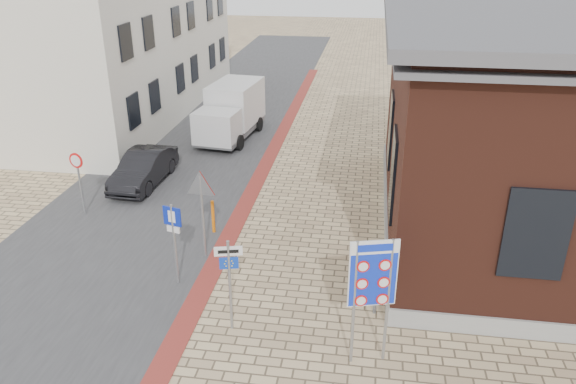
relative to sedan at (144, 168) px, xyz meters
The scene contains 15 objects.
ground 10.56m from the sedan, 53.47° to the right, with size 120.00×120.00×0.00m, color tan.
road_strip 6.61m from the sedan, 83.23° to the left, with size 7.00×60.00×0.02m, color #38383A.
curb_strip 4.58m from the sedan, 19.69° to the left, with size 0.60×40.00×0.02m, color maroon.
townhouse_near 6.87m from the sedan, 143.20° to the left, with size 7.40×6.40×8.30m.
townhouse_mid 11.34m from the sedan, 116.34° to the left, with size 7.40×6.40×9.10m.
townhouse_far 16.61m from the sedan, 106.90° to the left, with size 7.40×6.40×8.30m.
bike_rack 10.91m from the sedan, 35.09° to the right, with size 0.08×1.80×0.60m.
sedan is the anchor object (origin of this frame).
box_truck 6.28m from the sedan, 71.02° to the left, with size 2.48×5.00×2.52m.
border_sign 12.54m from the sedan, 45.14° to the right, with size 1.03×0.32×3.09m.
essen_sign 9.88m from the sedan, 56.17° to the right, with size 0.65×0.20×2.44m.
parking_sign 7.43m from the sedan, 61.40° to the right, with size 0.52×0.17×2.41m.
yield_sign 6.46m from the sedan, 52.12° to the right, with size 0.96×0.11×2.71m.
speed_sign 3.15m from the sedan, 110.58° to the right, with size 0.52×0.14×2.26m.
bollard 5.09m from the sedan, 43.03° to the right, with size 0.10×0.10×1.13m, color orange.
Camera 1 is at (2.23, -10.54, 8.74)m, focal length 35.00 mm.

